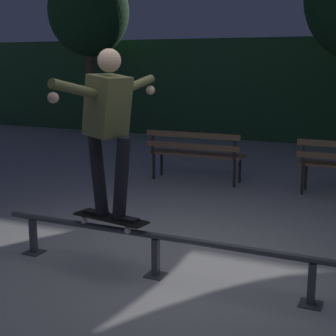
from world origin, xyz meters
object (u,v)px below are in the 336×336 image
at_px(park_bench_leftmost, 195,150).
at_px(tree_far_left, 89,12).
at_px(skateboarder, 108,120).
at_px(grind_rail, 156,244).
at_px(skateboard, 111,219).

relative_size(park_bench_leftmost, tree_far_left, 0.37).
bearing_deg(skateboarder, grind_rail, 0.06).
bearing_deg(skateboard, park_bench_leftmost, 98.95).
relative_size(skateboard, park_bench_leftmost, 0.50).
height_order(grind_rail, tree_far_left, tree_far_left).
bearing_deg(tree_far_left, skateboard, -56.25).
relative_size(skateboard, skateboarder, 0.51).
bearing_deg(skateboard, grind_rail, 0.00).
distance_m(skateboarder, tree_far_left, 9.16).
distance_m(grind_rail, tree_far_left, 9.70).
xyz_separation_m(skateboard, park_bench_leftmost, (-0.58, 3.66, 0.04)).
distance_m(grind_rail, skateboarder, 1.21).
xyz_separation_m(skateboarder, park_bench_leftmost, (-0.58, 3.66, -0.89)).
bearing_deg(grind_rail, skateboarder, -179.94).
xyz_separation_m(skateboard, skateboarder, (0.00, -0.00, 0.94)).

